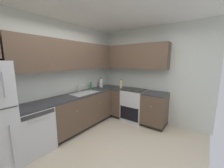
{
  "coord_description": "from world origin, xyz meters",
  "views": [
    {
      "loc": [
        -1.76,
        -1.37,
        1.71
      ],
      "look_at": [
        1.01,
        0.67,
        1.12
      ],
      "focal_mm": 21.39,
      "sensor_mm": 36.0,
      "label": 1
    }
  ],
  "objects_px": {
    "paper_towel_roll": "(101,83)",
    "oven_range": "(134,105)",
    "soap_bottle": "(91,86)",
    "oil_bottle": "(121,84)",
    "dishwasher": "(33,130)"
  },
  "relations": [
    {
      "from": "soap_bottle",
      "to": "oil_bottle",
      "type": "relative_size",
      "value": 0.78
    },
    {
      "from": "soap_bottle",
      "to": "oil_bottle",
      "type": "bearing_deg",
      "value": -43.86
    },
    {
      "from": "soap_bottle",
      "to": "paper_towel_roll",
      "type": "relative_size",
      "value": 0.67
    },
    {
      "from": "soap_bottle",
      "to": "oil_bottle",
      "type": "distance_m",
      "value": 0.9
    },
    {
      "from": "soap_bottle",
      "to": "paper_towel_roll",
      "type": "xyz_separation_m",
      "value": [
        0.43,
        -0.02,
        0.03
      ]
    },
    {
      "from": "dishwasher",
      "to": "paper_towel_roll",
      "type": "xyz_separation_m",
      "value": [
        2.16,
        0.16,
        0.6
      ]
    },
    {
      "from": "dishwasher",
      "to": "soap_bottle",
      "type": "bearing_deg",
      "value": 5.98
    },
    {
      "from": "dishwasher",
      "to": "soap_bottle",
      "type": "xyz_separation_m",
      "value": [
        1.72,
        0.18,
        0.56
      ]
    },
    {
      "from": "soap_bottle",
      "to": "oven_range",
      "type": "bearing_deg",
      "value": -58.45
    },
    {
      "from": "paper_towel_roll",
      "to": "oven_range",
      "type": "bearing_deg",
      "value": -77.49
    },
    {
      "from": "oven_range",
      "to": "paper_towel_roll",
      "type": "xyz_separation_m",
      "value": [
        -0.24,
        1.07,
        0.57
      ]
    },
    {
      "from": "paper_towel_roll",
      "to": "soap_bottle",
      "type": "bearing_deg",
      "value": 177.35
    },
    {
      "from": "oven_range",
      "to": "oil_bottle",
      "type": "distance_m",
      "value": 0.74
    },
    {
      "from": "dishwasher",
      "to": "oven_range",
      "type": "bearing_deg",
      "value": -20.81
    },
    {
      "from": "dishwasher",
      "to": "oil_bottle",
      "type": "xyz_separation_m",
      "value": [
        2.38,
        -0.44,
        0.6
      ]
    }
  ]
}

